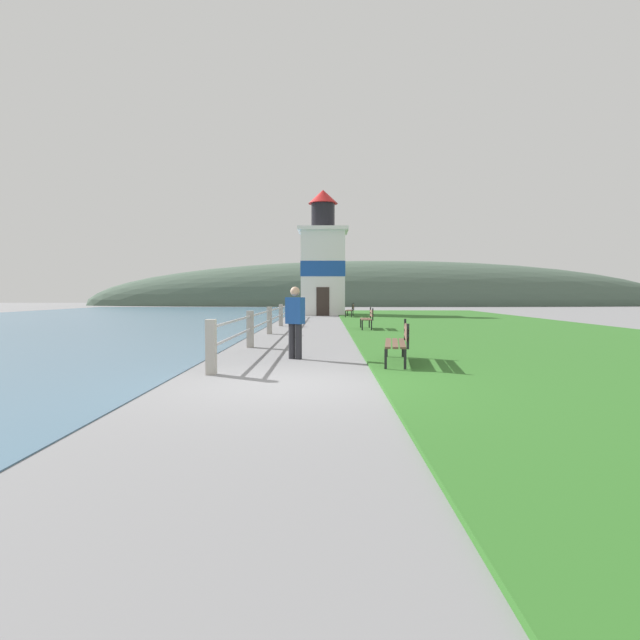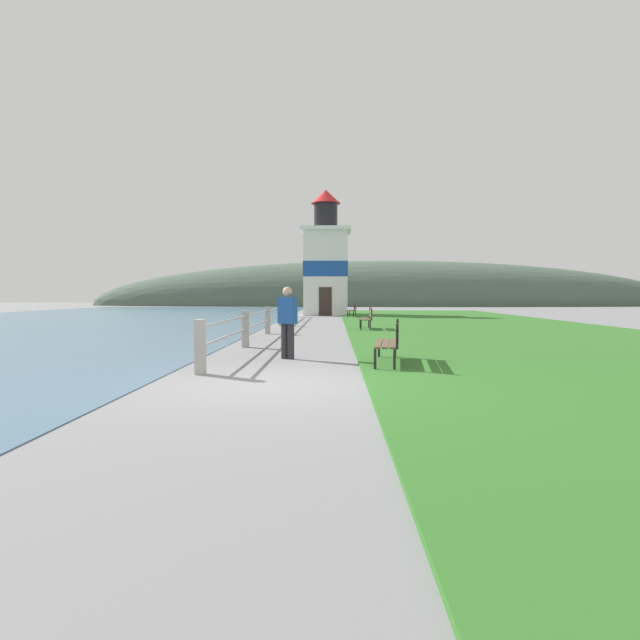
% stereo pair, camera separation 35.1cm
% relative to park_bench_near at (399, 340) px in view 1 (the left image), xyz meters
% --- Properties ---
extents(ground_plane, '(160.00, 160.00, 0.00)m').
position_rel_park_bench_near_xyz_m(ground_plane, '(-2.23, -2.26, -0.54)').
color(ground_plane, slate).
extents(grass_verge, '(12.00, 44.02, 0.06)m').
position_rel_park_bench_near_xyz_m(grass_verge, '(5.34, 12.41, -0.51)').
color(grass_verge, '#2D6623').
rests_on(grass_verge, ground_plane).
extents(water_strip, '(24.00, 70.44, 0.01)m').
position_rel_park_bench_near_xyz_m(water_strip, '(-16.30, 12.41, -0.53)').
color(water_strip, '#476B84').
rests_on(water_strip, ground_plane).
extents(seawall_railing, '(0.18, 24.13, 1.03)m').
position_rel_park_bench_near_xyz_m(seawall_railing, '(-3.70, 10.71, 0.06)').
color(seawall_railing, '#A8A399').
rests_on(seawall_railing, ground_plane).
extents(park_bench_near, '(0.72, 2.01, 0.94)m').
position_rel_park_bench_near_xyz_m(park_bench_near, '(0.00, 0.00, 0.00)').
color(park_bench_near, brown).
rests_on(park_bench_near, ground_plane).
extents(park_bench_midway, '(0.52, 1.67, 0.94)m').
position_rel_park_bench_near_xyz_m(park_bench_midway, '(0.20, 10.29, -0.00)').
color(park_bench_midway, brown).
rests_on(park_bench_midway, ground_plane).
extents(park_bench_far, '(0.66, 1.83, 0.94)m').
position_rel_park_bench_near_xyz_m(park_bench_far, '(0.04, 21.59, -0.00)').
color(park_bench_far, brown).
rests_on(park_bench_far, ground_plane).
extents(lighthouse, '(3.56, 3.56, 9.04)m').
position_rel_park_bench_near_xyz_m(lighthouse, '(-1.77, 25.88, 3.19)').
color(lighthouse, white).
rests_on(lighthouse, ground_plane).
extents(person_strolling, '(0.47, 0.39, 1.68)m').
position_rel_park_bench_near_xyz_m(person_strolling, '(-2.27, 1.02, 0.37)').
color(person_strolling, '#28282D').
rests_on(person_strolling, ground_plane).
extents(distant_hillside, '(80.00, 16.00, 12.00)m').
position_rel_park_bench_near_xyz_m(distant_hillside, '(5.77, 57.09, -0.54)').
color(distant_hillside, '#475B4C').
rests_on(distant_hillside, ground_plane).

